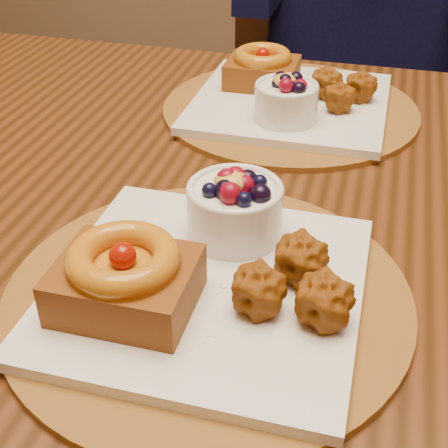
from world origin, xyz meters
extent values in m
cube|color=#341B09|center=(0.05, -0.10, 0.73)|extent=(1.60, 0.90, 0.04)
cylinder|color=brown|center=(0.05, -0.32, 0.76)|extent=(0.38, 0.38, 0.01)
cube|color=white|center=(0.05, -0.32, 0.77)|extent=(0.28, 0.28, 0.01)
cube|color=#582A08|center=(-0.01, -0.37, 0.80)|extent=(0.12, 0.10, 0.04)
torus|color=#A9650A|center=(-0.01, -0.37, 0.83)|extent=(0.10, 0.10, 0.02)
sphere|color=#850D02|center=(-0.01, -0.37, 0.83)|extent=(0.02, 0.02, 0.02)
sphere|color=#853E09|center=(0.13, -0.29, 0.80)|extent=(0.05, 0.05, 0.05)
sphere|color=#853E09|center=(0.10, -0.34, 0.80)|extent=(0.05, 0.05, 0.05)
sphere|color=#853E09|center=(0.15, -0.34, 0.80)|extent=(0.05, 0.05, 0.05)
cylinder|color=white|center=(0.05, -0.24, 0.80)|extent=(0.10, 0.10, 0.05)
torus|color=white|center=(0.05, -0.24, 0.83)|extent=(0.10, 0.10, 0.01)
ellipsoid|color=gold|center=(0.05, -0.24, 0.84)|extent=(0.03, 0.03, 0.02)
cylinder|color=brown|center=(0.05, 0.12, 0.76)|extent=(0.38, 0.38, 0.01)
cube|color=white|center=(0.05, 0.12, 0.77)|extent=(0.28, 0.28, 0.01)
cube|color=#582A08|center=(-0.01, 0.16, 0.79)|extent=(0.11, 0.09, 0.04)
torus|color=#A9650A|center=(-0.01, 0.16, 0.82)|extent=(0.09, 0.09, 0.02)
sphere|color=#850D02|center=(-0.01, 0.16, 0.82)|extent=(0.02, 0.02, 0.02)
sphere|color=#853E09|center=(0.12, 0.10, 0.79)|extent=(0.04, 0.04, 0.04)
sphere|color=#853E09|center=(0.09, 0.14, 0.79)|extent=(0.04, 0.04, 0.04)
sphere|color=#853E09|center=(0.14, 0.14, 0.79)|extent=(0.04, 0.04, 0.04)
cylinder|color=white|center=(0.05, 0.05, 0.80)|extent=(0.09, 0.09, 0.05)
torus|color=white|center=(0.05, 0.05, 0.82)|extent=(0.09, 0.09, 0.01)
ellipsoid|color=gold|center=(0.05, 0.05, 0.83)|extent=(0.03, 0.03, 0.02)
cube|color=black|center=(-0.03, 0.82, 0.48)|extent=(0.48, 0.48, 0.04)
cylinder|color=black|center=(-0.23, 0.61, 0.23)|extent=(0.04, 0.04, 0.46)
cylinder|color=black|center=(0.18, 0.61, 0.23)|extent=(0.04, 0.04, 0.46)
cylinder|color=black|center=(-0.23, 1.02, 0.23)|extent=(0.04, 0.04, 0.46)
cylinder|color=black|center=(0.18, 1.02, 0.23)|extent=(0.04, 0.04, 0.46)
camera|label=1|loc=(0.18, -0.75, 1.14)|focal=50.00mm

